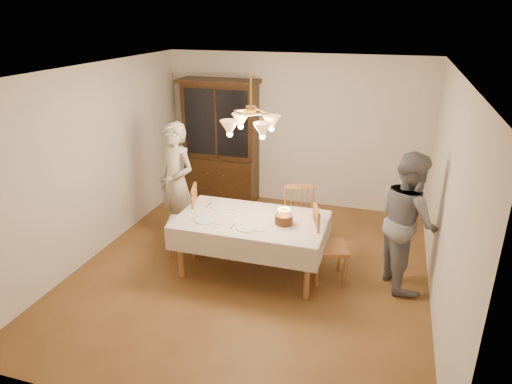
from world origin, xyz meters
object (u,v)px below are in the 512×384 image
(dining_table, at_px, (251,224))
(elderly_woman, at_px, (177,183))
(china_hutch, at_px, (220,144))
(chair_far_side, at_px, (298,216))
(birthday_cake, at_px, (284,220))

(dining_table, xyz_separation_m, elderly_woman, (-1.33, 0.60, 0.21))
(china_hutch, relative_size, elderly_woman, 1.21)
(dining_table, xyz_separation_m, china_hutch, (-1.29, 2.25, 0.36))
(china_hutch, bearing_deg, chair_far_side, -37.84)
(elderly_woman, bearing_deg, dining_table, -2.39)
(chair_far_side, bearing_deg, china_hutch, 142.16)
(china_hutch, bearing_deg, dining_table, -60.29)
(china_hutch, height_order, birthday_cake, china_hutch)
(china_hutch, distance_m, chair_far_side, 2.23)
(elderly_woman, xyz_separation_m, birthday_cake, (1.77, -0.65, -0.07))
(dining_table, height_order, birthday_cake, birthday_cake)
(dining_table, xyz_separation_m, chair_far_side, (0.41, 0.94, -0.24))
(elderly_woman, relative_size, birthday_cake, 5.94)
(dining_table, bearing_deg, birthday_cake, -6.59)
(dining_table, distance_m, china_hutch, 2.62)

